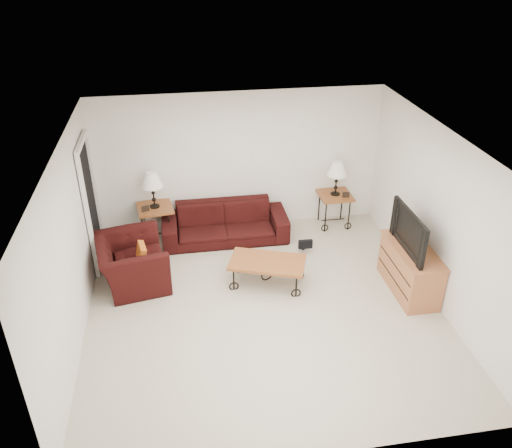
{
  "coord_description": "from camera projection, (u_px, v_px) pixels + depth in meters",
  "views": [
    {
      "loc": [
        -1.06,
        -5.85,
        4.75
      ],
      "look_at": [
        0.0,
        0.7,
        1.0
      ],
      "focal_mm": 36.25,
      "sensor_mm": 36.0,
      "label": 1
    }
  ],
  "objects": [
    {
      "name": "ground",
      "position": [
        264.0,
        307.0,
        7.51
      ],
      "size": [
        5.0,
        5.0,
        0.0
      ],
      "primitive_type": "plane",
      "color": "beige",
      "rests_on": "ground"
    },
    {
      "name": "photo_frame_left",
      "position": [
        145.0,
        209.0,
        8.7
      ],
      "size": [
        0.13,
        0.06,
        0.11
      ],
      "primitive_type": "cube",
      "rotation": [
        0.0,
        0.0,
        0.32
      ],
      "color": "black",
      "rests_on": "side_table_left"
    },
    {
      "name": "armchair",
      "position": [
        132.0,
        262.0,
        7.87
      ],
      "size": [
        1.18,
        1.29,
        0.74
      ],
      "primitive_type": "imported",
      "rotation": [
        0.0,
        0.0,
        1.75
      ],
      "color": "black",
      "rests_on": "ground"
    },
    {
      "name": "photo_frame_right",
      "position": [
        346.0,
        195.0,
        9.19
      ],
      "size": [
        0.13,
        0.04,
        0.1
      ],
      "primitive_type": "cube",
      "rotation": [
        0.0,
        0.0,
        -0.19
      ],
      "color": "black",
      "rests_on": "side_table_right"
    },
    {
      "name": "tv_stand",
      "position": [
        410.0,
        270.0,
        7.71
      ],
      "size": [
        0.5,
        1.21,
        0.72
      ],
      "primitive_type": "cube",
      "color": "#B46A42",
      "rests_on": "ground"
    },
    {
      "name": "sofa",
      "position": [
        225.0,
        223.0,
        9.04
      ],
      "size": [
        2.18,
        0.85,
        0.64
      ],
      "primitive_type": "imported",
      "color": "black",
      "rests_on": "ground"
    },
    {
      "name": "lamp_left",
      "position": [
        153.0,
        190.0,
        8.72
      ],
      "size": [
        0.41,
        0.41,
        0.64
      ],
      "primitive_type": null,
      "rotation": [
        0.0,
        0.0,
        0.15
      ],
      "color": "black",
      "rests_on": "side_table_left"
    },
    {
      "name": "wall_right",
      "position": [
        440.0,
        219.0,
        7.24
      ],
      "size": [
        0.02,
        5.0,
        2.5
      ],
      "primitive_type": "cube",
      "color": "white",
      "rests_on": "ground"
    },
    {
      "name": "side_table_left",
      "position": [
        157.0,
        223.0,
        9.03
      ],
      "size": [
        0.67,
        0.67,
        0.64
      ],
      "primitive_type": "cube",
      "rotation": [
        0.0,
        0.0,
        0.15
      ],
      "color": "#955526",
      "rests_on": "ground"
    },
    {
      "name": "wall_left",
      "position": [
        70.0,
        249.0,
        6.55
      ],
      "size": [
        0.02,
        5.0,
        2.5
      ],
      "primitive_type": "cube",
      "color": "white",
      "rests_on": "ground"
    },
    {
      "name": "doorway",
      "position": [
        91.0,
        206.0,
        8.08
      ],
      "size": [
        0.08,
        0.94,
        2.04
      ],
      "primitive_type": "cube",
      "color": "black",
      "rests_on": "ground"
    },
    {
      "name": "side_table_right",
      "position": [
        334.0,
        210.0,
        9.48
      ],
      "size": [
        0.59,
        0.59,
        0.63
      ],
      "primitive_type": "cube",
      "rotation": [
        0.0,
        0.0,
        0.02
      ],
      "color": "#955526",
      "rests_on": "ground"
    },
    {
      "name": "television",
      "position": [
        415.0,
        231.0,
        7.37
      ],
      "size": [
        0.14,
        1.08,
        0.62
      ],
      "primitive_type": "imported",
      "rotation": [
        0.0,
        0.0,
        -1.57
      ],
      "color": "black",
      "rests_on": "tv_stand"
    },
    {
      "name": "wall_back",
      "position": [
        240.0,
        162.0,
        9.04
      ],
      "size": [
        5.0,
        0.02,
        2.5
      ],
      "primitive_type": "cube",
      "color": "white",
      "rests_on": "ground"
    },
    {
      "name": "backpack",
      "position": [
        304.0,
        238.0,
        8.75
      ],
      "size": [
        0.37,
        0.29,
        0.47
      ],
      "primitive_type": "ellipsoid",
      "rotation": [
        0.0,
        0.0,
        0.03
      ],
      "color": "black",
      "rests_on": "ground"
    },
    {
      "name": "ceiling",
      "position": [
        265.0,
        145.0,
        6.28
      ],
      "size": [
        5.0,
        5.0,
        0.0
      ],
      "primitive_type": "plane",
      "color": "white",
      "rests_on": "wall_back"
    },
    {
      "name": "lamp_right",
      "position": [
        336.0,
        178.0,
        9.17
      ],
      "size": [
        0.36,
        0.36,
        0.63
      ],
      "primitive_type": null,
      "rotation": [
        0.0,
        0.0,
        0.02
      ],
      "color": "black",
      "rests_on": "side_table_right"
    },
    {
      "name": "throw_pillow",
      "position": [
        141.0,
        255.0,
        7.77
      ],
      "size": [
        0.15,
        0.34,
        0.33
      ],
      "primitive_type": "cube",
      "rotation": [
        0.0,
        0.0,
        1.75
      ],
      "color": "#C85619",
      "rests_on": "armchair"
    },
    {
      "name": "coffee_table",
      "position": [
        267.0,
        273.0,
        7.9
      ],
      "size": [
        1.27,
        0.96,
        0.42
      ],
      "primitive_type": "cube",
      "rotation": [
        0.0,
        0.0,
        -0.34
      ],
      "color": "#955526",
      "rests_on": "ground"
    },
    {
      "name": "wall_front",
      "position": [
        311.0,
        369.0,
        4.75
      ],
      "size": [
        5.0,
        0.02,
        2.5
      ],
      "primitive_type": "cube",
      "color": "white",
      "rests_on": "ground"
    }
  ]
}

